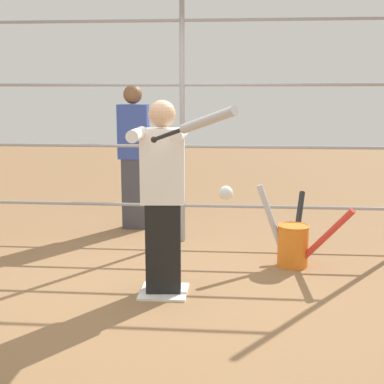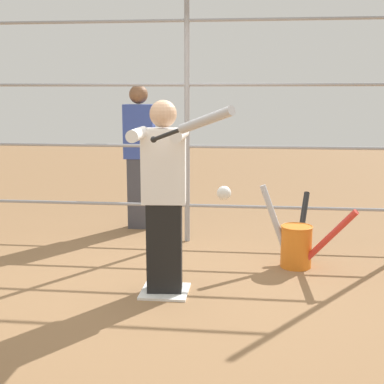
{
  "view_description": "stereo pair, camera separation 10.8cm",
  "coord_description": "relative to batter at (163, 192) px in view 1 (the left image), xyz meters",
  "views": [
    {
      "loc": [
        -0.6,
        4.28,
        1.7
      ],
      "look_at": [
        -0.27,
        0.3,
        0.94
      ],
      "focal_mm": 50.0,
      "sensor_mm": 36.0,
      "label": 1
    },
    {
      "loc": [
        -0.71,
        4.27,
        1.7
      ],
      "look_at": [
        -0.27,
        0.3,
        0.94
      ],
      "focal_mm": 50.0,
      "sensor_mm": 36.0,
      "label": 2
    }
  ],
  "objects": [
    {
      "name": "bystander_behind_fence",
      "position": [
        0.65,
        -2.15,
        0.04
      ],
      "size": [
        0.36,
        0.23,
        1.76
      ],
      "color": "#3F3F47",
      "rests_on": "ground"
    },
    {
      "name": "home_plate",
      "position": [
        0.0,
        -0.02,
        -0.87
      ],
      "size": [
        0.4,
        0.4,
        0.02
      ],
      "color": "white",
      "rests_on": "ground"
    },
    {
      "name": "fence_backstop",
      "position": [
        0.0,
        -1.62,
        0.54
      ],
      "size": [
        5.12,
        0.06,
        2.84
      ],
      "color": "#939399",
      "rests_on": "ground"
    },
    {
      "name": "bat_bucket",
      "position": [
        -1.17,
        -0.83,
        -0.64
      ],
      "size": [
        0.89,
        0.92,
        0.8
      ],
      "color": "orange",
      "rests_on": "ground"
    },
    {
      "name": "softball_in_flight",
      "position": [
        -0.53,
        0.73,
        0.14
      ],
      "size": [
        0.1,
        0.1,
        0.1
      ],
      "color": "white"
    },
    {
      "name": "batter",
      "position": [
        0.0,
        0.0,
        0.0
      ],
      "size": [
        0.42,
        0.56,
        1.62
      ],
      "color": "black",
      "rests_on": "ground"
    },
    {
      "name": "ground_plane",
      "position": [
        0.0,
        -0.02,
        -0.88
      ],
      "size": [
        24.0,
        24.0,
        0.0
      ],
      "primitive_type": "plane",
      "color": "olive"
    },
    {
      "name": "baseball_bat_swinging",
      "position": [
        -0.36,
        0.74,
        0.61
      ],
      "size": [
        0.64,
        0.58,
        0.29
      ],
      "color": "black"
    }
  ]
}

